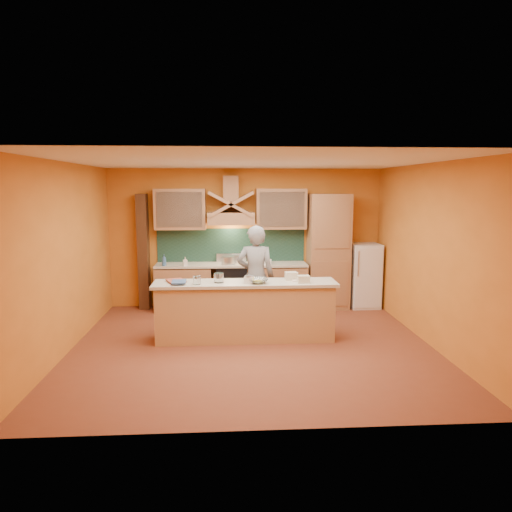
{
  "coord_description": "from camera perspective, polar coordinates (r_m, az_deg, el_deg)",
  "views": [
    {
      "loc": [
        -0.36,
        -6.77,
        2.43
      ],
      "look_at": [
        0.11,
        0.9,
        1.27
      ],
      "focal_mm": 32.0,
      "sensor_mm": 36.0,
      "label": 1
    }
  ],
  "objects": [
    {
      "name": "soap_bottle_a",
      "position": [
        8.93,
        -8.84,
        -0.67
      ],
      "size": [
        0.1,
        0.1,
        0.18
      ],
      "primitive_type": "imported",
      "rotation": [
        0.0,
        0.0,
        0.23
      ],
      "color": "silver",
      "rests_on": "counter_top"
    },
    {
      "name": "jar_large",
      "position": [
        7.19,
        -4.67,
        -2.74
      ],
      "size": [
        0.16,
        0.16,
        0.15
      ],
      "primitive_type": "cylinder",
      "rotation": [
        0.0,
        0.0,
        0.07
      ],
      "color": "white",
      "rests_on": "island_top"
    },
    {
      "name": "book_lower",
      "position": [
        7.28,
        -10.95,
        -3.19
      ],
      "size": [
        0.36,
        0.41,
        0.03
      ],
      "primitive_type": "imported",
      "rotation": [
        0.0,
        0.0,
        0.37
      ],
      "color": "#A64C3B",
      "rests_on": "island_top"
    },
    {
      "name": "wall_left",
      "position": [
        7.26,
        -22.7,
        -0.23
      ],
      "size": [
        0.02,
        5.0,
        2.8
      ],
      "primitive_type": "cube",
      "color": "orange",
      "rests_on": "floor"
    },
    {
      "name": "stove",
      "position": [
        9.19,
        -3.06,
        -3.85
      ],
      "size": [
        0.6,
        0.58,
        0.9
      ],
      "primitive_type": "cube",
      "color": "black",
      "rests_on": "floor"
    },
    {
      "name": "ceiling",
      "position": [
        6.79,
        -0.47,
        11.72
      ],
      "size": [
        5.5,
        5.0,
        0.01
      ],
      "primitive_type": "cube",
      "color": "white",
      "rests_on": "wall_back"
    },
    {
      "name": "cloth",
      "position": [
        7.35,
        5.34,
        -3.03
      ],
      "size": [
        0.22,
        0.16,
        0.01
      ],
      "primitive_type": "cube",
      "rotation": [
        0.0,
        0.0,
        -0.01
      ],
      "color": "beige",
      "rests_on": "island_top"
    },
    {
      "name": "grocery_bag_a",
      "position": [
        7.41,
        4.43,
        -2.49
      ],
      "size": [
        0.21,
        0.17,
        0.12
      ],
      "primitive_type": "cube",
      "rotation": [
        0.0,
        0.0,
        0.1
      ],
      "color": "beige",
      "rests_on": "island_top"
    },
    {
      "name": "range_hood",
      "position": [
        9.04,
        -3.14,
        4.72
      ],
      "size": [
        0.92,
        0.5,
        0.24
      ],
      "primitive_type": "cube",
      "color": "#AA754D",
      "rests_on": "wall_back"
    },
    {
      "name": "backsplash",
      "position": [
        9.33,
        -3.12,
        1.33
      ],
      "size": [
        3.0,
        0.03,
        0.7
      ],
      "primitive_type": "cube",
      "color": "#19382D",
      "rests_on": "wall_back"
    },
    {
      "name": "trim_column_left",
      "position": [
        9.37,
        -13.87,
        0.5
      ],
      "size": [
        0.2,
        0.3,
        2.3
      ],
      "primitive_type": "cube",
      "color": "#472816",
      "rests_on": "floor"
    },
    {
      "name": "pantry_column",
      "position": [
        9.29,
        9.02,
        0.57
      ],
      "size": [
        0.8,
        0.6,
        2.3
      ],
      "primitive_type": "cube",
      "color": "#AA754D",
      "rests_on": "floor"
    },
    {
      "name": "jar_small",
      "position": [
        7.09,
        -7.4,
        -3.03
      ],
      "size": [
        0.15,
        0.15,
        0.13
      ],
      "primitive_type": "cylinder",
      "rotation": [
        0.0,
        0.0,
        0.31
      ],
      "color": "white",
      "rests_on": "island_top"
    },
    {
      "name": "island_body",
      "position": [
        7.35,
        -1.36,
        -7.1
      ],
      "size": [
        2.8,
        0.55,
        0.88
      ],
      "primitive_type": "cube",
      "color": "tan",
      "rests_on": "floor"
    },
    {
      "name": "mixing_bowl",
      "position": [
        7.12,
        0.24,
        -3.13
      ],
      "size": [
        0.35,
        0.35,
        0.07
      ],
      "primitive_type": "imported",
      "rotation": [
        0.0,
        0.0,
        0.15
      ],
      "color": "white",
      "rests_on": "island_top"
    },
    {
      "name": "island_top",
      "position": [
        7.24,
        -1.37,
        -3.44
      ],
      "size": [
        2.9,
        0.62,
        0.05
      ],
      "primitive_type": "cube",
      "color": "beige",
      "rests_on": "island_body"
    },
    {
      "name": "book_upper",
      "position": [
        7.18,
        -10.48,
        -3.21
      ],
      "size": [
        0.23,
        0.31,
        0.02
      ],
      "primitive_type": "imported",
      "rotation": [
        0.0,
        0.0,
        0.04
      ],
      "color": "#3A5581",
      "rests_on": "island_top"
    },
    {
      "name": "fridge",
      "position": [
        9.56,
        13.35,
        -2.37
      ],
      "size": [
        0.58,
        0.6,
        1.3
      ],
      "primitive_type": "cube",
      "color": "white",
      "rests_on": "floor"
    },
    {
      "name": "bowl_back",
      "position": [
        9.15,
        1.25,
        -0.67
      ],
      "size": [
        0.26,
        0.26,
        0.07
      ],
      "primitive_type": "imported",
      "rotation": [
        0.0,
        0.0,
        -0.15
      ],
      "color": "silver",
      "rests_on": "counter_top"
    },
    {
      "name": "hood_chimney",
      "position": [
        9.12,
        -3.17,
        8.4
      ],
      "size": [
        0.3,
        0.3,
        0.5
      ],
      "primitive_type": "cube",
      "color": "#AA754D",
      "rests_on": "wall_back"
    },
    {
      "name": "wall_right",
      "position": [
        7.53,
        20.94,
        0.16
      ],
      "size": [
        0.02,
        5.0,
        2.8
      ],
      "primitive_type": "cube",
      "color": "orange",
      "rests_on": "floor"
    },
    {
      "name": "kitchen_scale",
      "position": [
        7.11,
        -0.87,
        -3.01
      ],
      "size": [
        0.17,
        0.17,
        0.11
      ],
      "primitive_type": "cube",
      "rotation": [
        0.0,
        0.0,
        -0.32
      ],
      "color": "white",
      "rests_on": "island_top"
    },
    {
      "name": "base_cabinet_right",
      "position": [
        9.25,
        2.85,
        -3.9
      ],
      "size": [
        1.1,
        0.6,
        0.86
      ],
      "primitive_type": "cube",
      "color": "#AA754D",
      "rests_on": "floor"
    },
    {
      "name": "wall_front",
      "position": [
        4.41,
        1.29,
        -4.91
      ],
      "size": [
        5.5,
        0.02,
        2.8
      ],
      "primitive_type": "cube",
      "color": "orange",
      "rests_on": "floor"
    },
    {
      "name": "grocery_bag_b",
      "position": [
        7.2,
        5.94,
        -2.89
      ],
      "size": [
        0.19,
        0.15,
        0.11
      ],
      "primitive_type": "cube",
      "rotation": [
        0.0,
        0.0,
        0.04
      ],
      "color": "beige",
      "rests_on": "island_top"
    },
    {
      "name": "base_cabinet_left",
      "position": [
        9.24,
        -8.98,
        -4.01
      ],
      "size": [
        1.1,
        0.6,
        0.86
      ],
      "primitive_type": "cube",
      "color": "#AA754D",
      "rests_on": "floor"
    },
    {
      "name": "pot_large",
      "position": [
        9.01,
        -3.52,
        -0.67
      ],
      "size": [
        0.29,
        0.29,
        0.16
      ],
      "primitive_type": "cylinder",
      "rotation": [
        0.0,
        0.0,
        0.13
      ],
      "color": "silver",
      "rests_on": "stove"
    },
    {
      "name": "upper_cabinet_left",
      "position": [
        9.16,
        -9.45,
        5.8
      ],
      "size": [
        1.0,
        0.35,
        0.8
      ],
      "primitive_type": "cube",
      "color": "#AA754D",
      "rests_on": "wall_back"
    },
    {
      "name": "person",
      "position": [
        7.9,
        -0.05,
        -2.61
      ],
      "size": [
        0.69,
        0.5,
        1.79
      ],
      "primitive_type": "imported",
      "rotation": [
        0.0,
        0.0,
        3.03
      ],
      "color": "gray",
      "rests_on": "floor"
    },
    {
      "name": "upper_cabinet_right",
      "position": [
        9.17,
        3.14,
        5.9
      ],
      "size": [
        1.0,
        0.35,
        0.8
      ],
      "primitive_type": "cube",
      "color": "#AA754D",
      "rests_on": "wall_back"
    },
    {
      "name": "pot_small",
      "position": [
        9.23,
        -2.46,
        -0.45
      ],
      "size": [
        0.23,
        0.23,
        0.16
      ],
      "primitive_type": "cylinder",
      "rotation": [
        0.0,
        0.0,
        0.19
      ],
      "color": "silver",
      "rests_on": "stove"
    },
    {
      "name": "counter_top",
      "position": [
        9.1,
        -3.09,
        -1.08
      ],
      "size": [
        3.0,
        0.62,
        0.04
      ],
      "primitive_type": "cube",
      "color": "beige",
      "rests_on": "base_cabinet_left"
    },
    {
      "name": "soap_bottle_b",
      "position": [
        9.01,
        -11.42,
        -0.49
      ],
      "size": [
        0.09,
        0.09,
        0.23
      ],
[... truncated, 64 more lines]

